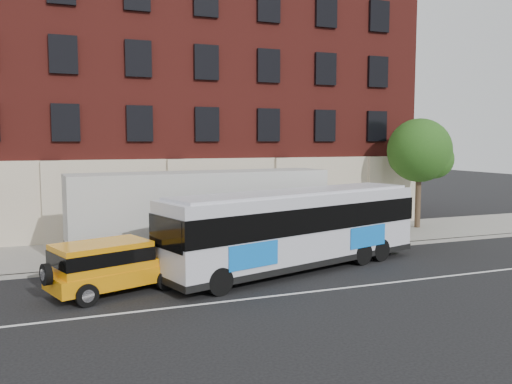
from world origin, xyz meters
name	(u,v)px	position (x,y,z in m)	size (l,w,h in m)	color
ground	(257,303)	(0.00, 0.00, 0.00)	(120.00, 120.00, 0.00)	black
sidewalk	(189,247)	(0.00, 9.00, 0.07)	(60.00, 6.00, 0.15)	gray
kerb	(206,260)	(0.00, 6.00, 0.07)	(60.00, 0.25, 0.15)	gray
lane_line	(252,298)	(0.00, 0.50, 0.01)	(60.00, 0.12, 0.01)	silver
building	(156,99)	(-0.01, 16.92, 7.58)	(30.00, 12.10, 15.00)	#5E1B16
street_tree	(420,153)	(13.54, 9.48, 4.41)	(3.60, 3.60, 6.20)	#3E2F1F
city_bus	(297,226)	(3.01, 3.50, 1.73)	(11.68, 5.63, 3.14)	silver
yellow_suv	(110,264)	(-4.20, 2.77, 1.00)	(4.70, 3.12, 1.75)	orange
shipping_container	(202,215)	(0.12, 6.95, 1.86)	(11.38, 3.01, 3.75)	black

